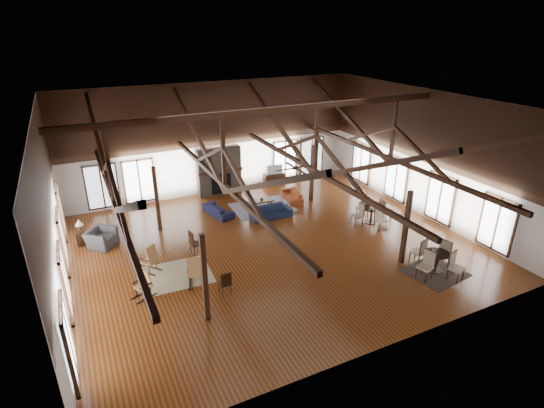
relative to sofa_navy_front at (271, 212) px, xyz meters
name	(u,v)px	position (x,y,z in m)	size (l,w,h in m)	color
floor	(272,245)	(-1.16, -2.52, -0.29)	(16.00, 16.00, 0.00)	brown
ceiling	(272,103)	(-1.16, -2.52, 5.71)	(16.00, 14.00, 0.02)	black
wall_back	(215,139)	(-1.16, 4.48, 2.71)	(16.00, 0.02, 6.00)	silver
wall_front	(388,261)	(-1.16, -9.52, 2.71)	(16.00, 0.02, 6.00)	silver
wall_left	(50,216)	(-9.16, -2.52, 2.71)	(0.02, 14.00, 6.00)	silver
wall_right	(423,154)	(6.84, -2.52, 2.71)	(0.02, 14.00, 6.00)	silver
roof_truss	(272,154)	(-1.16, -2.52, 3.73)	(15.60, 14.07, 3.14)	black
post_grid	(272,213)	(-1.16, -2.52, 1.23)	(8.16, 7.16, 3.05)	black
fireplace	(219,171)	(-1.16, 4.15, 0.99)	(2.50, 0.69, 2.60)	#62554B
ceiling_fan	(295,167)	(-0.66, -3.52, 3.44)	(1.60, 1.60, 0.75)	black
sofa_navy_front	(271,212)	(0.00, 0.00, 0.00)	(2.02, 0.79, 0.59)	#131D36
sofa_navy_left	(218,210)	(-2.19, 1.42, -0.03)	(0.72, 1.84, 0.54)	#131635
sofa_orange	(292,196)	(1.98, 1.47, -0.03)	(0.71, 1.81, 0.53)	brown
coffee_table	(261,201)	(0.07, 1.27, 0.09)	(1.18, 0.65, 0.44)	brown
vase	(262,199)	(0.06, 1.20, 0.23)	(0.17, 0.17, 0.18)	#B2B2B2
armchair	(101,238)	(-7.69, 0.59, 0.07)	(1.14, 0.99, 0.74)	#37373A
side_table_lamp	(82,235)	(-8.43, 1.08, 0.15)	(0.46, 0.46, 1.18)	black
rocking_chair_a	(150,260)	(-6.22, -2.39, 0.23)	(0.90, 0.96, 1.11)	#9D673B
rocking_chair_b	(195,272)	(-4.94, -3.98, 0.26)	(0.73, 1.01, 1.17)	#9D673B
rocking_chair_c	(145,284)	(-6.70, -3.88, 0.19)	(0.91, 0.71, 1.04)	#9D673B
side_chair_a	(194,241)	(-4.37, -1.88, 0.34)	(0.52, 0.52, 1.10)	black
side_chair_b	(225,282)	(-4.17, -5.03, 0.24)	(0.40, 0.40, 0.91)	black
cafe_table_near	(437,258)	(3.57, -7.07, 0.26)	(2.15, 2.15, 1.10)	black
cafe_table_far	(371,212)	(4.02, -2.58, 0.24)	(2.06, 2.06, 1.07)	black
cup_near	(434,251)	(3.48, -6.97, 0.55)	(0.12, 0.12, 0.10)	#B2B2B2
cup_far	(372,208)	(3.93, -2.65, 0.52)	(0.12, 0.12, 0.10)	#B2B2B2
tv_console	(274,178)	(2.23, 4.23, 0.01)	(1.21, 0.46, 0.61)	black
television	(274,169)	(2.24, 4.23, 0.58)	(0.94, 0.12, 0.54)	#B2B2B2
rug_tan	(175,275)	(-5.49, -3.03, -0.29)	(2.68, 2.10, 0.01)	tan
rug_navy	(262,207)	(0.13, 1.32, -0.29)	(3.02, 2.26, 0.01)	#1B244B
rug_dark	(435,272)	(3.49, -7.16, -0.29)	(2.05, 1.86, 0.01)	black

